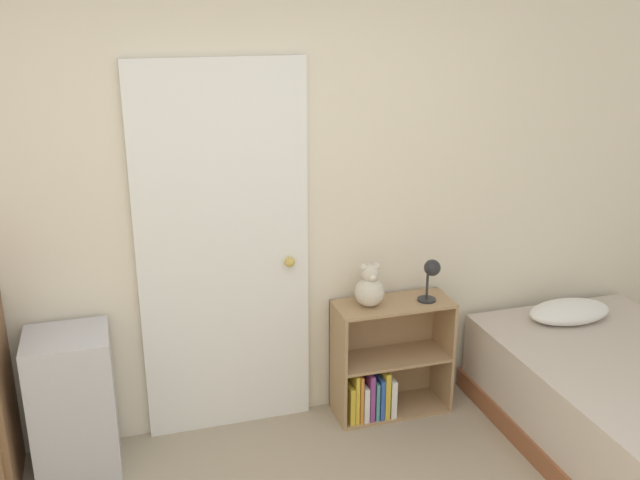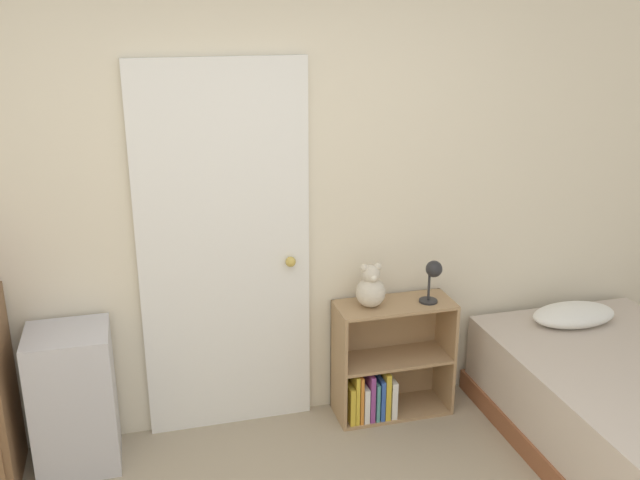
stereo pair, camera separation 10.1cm
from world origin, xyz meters
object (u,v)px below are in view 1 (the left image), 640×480
at_px(teddy_bear, 370,288).
at_px(desk_lamp, 431,273).
at_px(bookshelf, 383,369).
at_px(storage_bin, 73,403).

distance_m(teddy_bear, desk_lamp, 0.35).
bearing_deg(desk_lamp, bookshelf, 170.08).
height_order(bookshelf, desk_lamp, desk_lamp).
bearing_deg(storage_bin, bookshelf, 1.59).
relative_size(teddy_bear, desk_lamp, 1.02).
relative_size(bookshelf, desk_lamp, 2.77).
xyz_separation_m(storage_bin, teddy_bear, (1.58, 0.04, 0.42)).
distance_m(bookshelf, desk_lamp, 0.64).
bearing_deg(teddy_bear, bookshelf, 3.15).
bearing_deg(teddy_bear, desk_lamp, -6.43).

